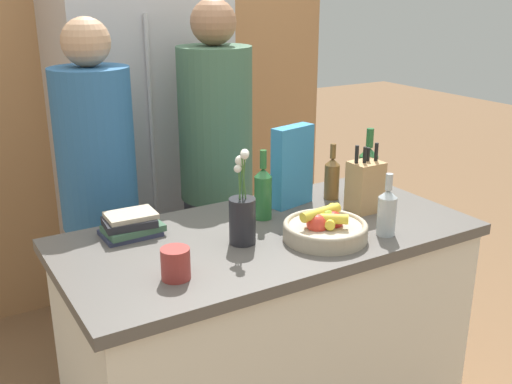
% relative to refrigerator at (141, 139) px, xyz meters
% --- Properties ---
extents(kitchen_island, '(1.45, 0.71, 0.90)m').
position_rel_refrigerator_xyz_m(kitchen_island, '(0.01, -1.22, -0.52)').
color(kitchen_island, silver).
rests_on(kitchen_island, ground_plane).
extents(back_wall_wood, '(2.65, 0.12, 2.60)m').
position_rel_refrigerator_xyz_m(back_wall_wood, '(0.01, 0.36, 0.33)').
color(back_wall_wood, '#AD7A4C').
rests_on(back_wall_wood, ground_plane).
extents(refrigerator, '(0.78, 0.63, 1.94)m').
position_rel_refrigerator_xyz_m(refrigerator, '(0.00, 0.00, 0.00)').
color(refrigerator, '#B7B7BC').
rests_on(refrigerator, ground_plane).
extents(fruit_bowl, '(0.29, 0.29, 0.11)m').
position_rel_refrigerator_xyz_m(fruit_bowl, '(0.14, -1.38, -0.03)').
color(fruit_bowl, tan).
rests_on(fruit_bowl, kitchen_island).
extents(knife_block, '(0.12, 0.10, 0.26)m').
position_rel_refrigerator_xyz_m(knife_block, '(0.43, -1.23, 0.03)').
color(knife_block, tan).
rests_on(knife_block, kitchen_island).
extents(flower_vase, '(0.09, 0.09, 0.32)m').
position_rel_refrigerator_xyz_m(flower_vase, '(-0.12, -1.26, 0.02)').
color(flower_vase, '#232328').
rests_on(flower_vase, kitchen_island).
extents(cereal_box, '(0.19, 0.10, 0.31)m').
position_rel_refrigerator_xyz_m(cereal_box, '(0.23, -1.04, 0.08)').
color(cereal_box, teal).
rests_on(cereal_box, kitchen_island).
extents(coffee_mug, '(0.11, 0.10, 0.10)m').
position_rel_refrigerator_xyz_m(coffee_mug, '(-0.42, -1.38, -0.03)').
color(coffee_mug, '#99332D').
rests_on(coffee_mug, kitchen_island).
extents(book_stack, '(0.21, 0.15, 0.08)m').
position_rel_refrigerator_xyz_m(book_stack, '(-0.42, -1.01, -0.04)').
color(book_stack, '#2D334C').
rests_on(book_stack, kitchen_island).
extents(bottle_oil, '(0.06, 0.06, 0.22)m').
position_rel_refrigerator_xyz_m(bottle_oil, '(0.34, -1.45, 0.01)').
color(bottle_oil, '#B2BCC1').
rests_on(bottle_oil, kitchen_island).
extents(bottle_vinegar, '(0.08, 0.08, 0.29)m').
position_rel_refrigerator_xyz_m(bottle_vinegar, '(0.53, -1.14, 0.04)').
color(bottle_vinegar, '#286633').
rests_on(bottle_vinegar, kitchen_island).
extents(bottle_wine, '(0.06, 0.06, 0.23)m').
position_rel_refrigerator_xyz_m(bottle_wine, '(0.41, -1.06, 0.02)').
color(bottle_wine, brown).
rests_on(bottle_wine, kitchen_island).
extents(bottle_water, '(0.06, 0.06, 0.26)m').
position_rel_refrigerator_xyz_m(bottle_water, '(0.05, -1.11, 0.03)').
color(bottle_water, '#286633').
rests_on(bottle_water, kitchen_island).
extents(person_at_sink, '(0.31, 0.31, 1.61)m').
position_rel_refrigerator_xyz_m(person_at_sink, '(-0.39, -0.55, -0.06)').
color(person_at_sink, '#383842').
rests_on(person_at_sink, ground_plane).
extents(person_in_blue, '(0.32, 0.32, 1.67)m').
position_rel_refrigerator_xyz_m(person_in_blue, '(0.14, -0.56, -0.03)').
color(person_in_blue, '#383842').
rests_on(person_in_blue, ground_plane).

